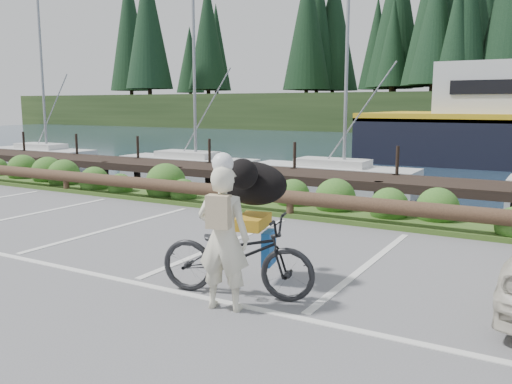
% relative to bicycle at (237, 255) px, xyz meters
% --- Properties ---
extents(ground, '(72.00, 72.00, 0.00)m').
position_rel_bicycle_xyz_m(ground, '(-1.56, 0.10, -0.54)').
color(ground, '#5D5D5F').
extents(vegetation_strip, '(34.00, 1.60, 0.10)m').
position_rel_bicycle_xyz_m(vegetation_strip, '(-1.56, 5.40, -0.49)').
color(vegetation_strip, '#3D5B21').
rests_on(vegetation_strip, ground).
extents(log_rail, '(32.00, 0.30, 0.60)m').
position_rel_bicycle_xyz_m(log_rail, '(-1.56, 4.70, -0.54)').
color(log_rail, '#443021').
rests_on(log_rail, ground).
extents(bicycle, '(2.15, 1.14, 1.07)m').
position_rel_bicycle_xyz_m(bicycle, '(0.00, 0.00, 0.00)').
color(bicycle, black).
rests_on(bicycle, ground).
extents(cyclist, '(0.71, 0.55, 1.75)m').
position_rel_bicycle_xyz_m(cyclist, '(0.10, -0.47, 0.34)').
color(cyclist, beige).
rests_on(cyclist, ground).
extents(dog, '(0.72, 1.12, 0.60)m').
position_rel_bicycle_xyz_m(dog, '(-0.14, 0.64, 0.84)').
color(dog, black).
rests_on(dog, bicycle).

